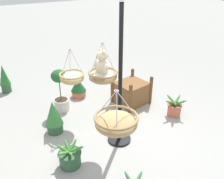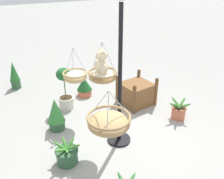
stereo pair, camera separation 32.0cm
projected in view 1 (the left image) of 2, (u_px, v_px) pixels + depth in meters
The scene contains 13 objects.
ground_plane at pixel (117, 136), 4.75m from camera, with size 40.00×40.00×0.00m, color #9E9E99.
display_pole_central at pixel (120, 103), 4.27m from camera, with size 0.44×0.44×2.57m.
hanging_basket_with_teddy at pixel (103, 76), 4.03m from camera, with size 0.50×0.50×0.69m.
teddy_bear at pixel (102, 65), 3.93m from camera, with size 0.32×0.29×0.47m.
hanging_basket_left_high at pixel (116, 122), 3.17m from camera, with size 0.59×0.59×0.59m.
hanging_basket_right_low at pixel (72, 77), 4.78m from camera, with size 0.51×0.51×0.71m.
wooden_planter_box at pixel (131, 92), 5.79m from camera, with size 0.81×0.84×0.71m.
potted_plant_fern_front at pixel (60, 92), 5.40m from camera, with size 0.37×0.37×1.00m.
potted_plant_flowering_red at pixel (78, 88), 6.08m from camera, with size 0.38×0.38×0.50m.
potted_plant_tall_leafy at pixel (4, 79), 6.24m from camera, with size 0.28×0.28×0.76m.
potted_plant_bushy_green at pixel (54, 117), 4.72m from camera, with size 0.35×0.35×0.69m.
potted_plant_small_succulent at pixel (174, 108), 5.34m from camera, with size 0.47×0.51×0.44m.
potted_plant_trailing_ivy at pixel (70, 157), 3.99m from camera, with size 0.45×0.45×0.43m.
Camera 1 is at (-3.20, 2.06, 2.98)m, focal length 38.64 mm.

